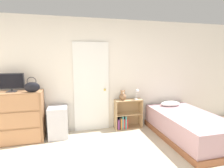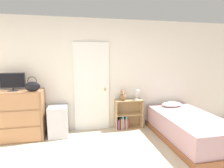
% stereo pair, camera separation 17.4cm
% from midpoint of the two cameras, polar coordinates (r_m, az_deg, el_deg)
% --- Properties ---
extents(wall_back, '(10.00, 0.06, 2.55)m').
position_cam_midpoint_polar(wall_back, '(4.07, -6.27, 2.76)').
color(wall_back, silver).
rests_on(wall_back, ground_plane).
extents(door_closed, '(0.80, 0.09, 2.03)m').
position_cam_midpoint_polar(door_closed, '(4.04, -7.97, -1.05)').
color(door_closed, white).
rests_on(door_closed, ground_plane).
extents(dresser, '(1.09, 0.45, 1.02)m').
position_cam_midpoint_polar(dresser, '(4.08, -30.26, -9.33)').
color(dresser, '#996B47').
rests_on(dresser, ground_plane).
extents(tv, '(0.48, 0.16, 0.37)m').
position_cam_midpoint_polar(tv, '(3.97, -31.21, 0.54)').
color(tv, '#2D2D33').
rests_on(tv, dresser).
extents(handbag, '(0.29, 0.12, 0.30)m').
position_cam_midpoint_polar(handbag, '(3.74, -25.90, -0.87)').
color(handbag, black).
rests_on(handbag, dresser).
extents(storage_bin, '(0.40, 0.43, 0.66)m').
position_cam_midpoint_polar(storage_bin, '(4.00, -18.39, -11.69)').
color(storage_bin, silver).
rests_on(storage_bin, ground_plane).
extents(bookshelf, '(0.66, 0.24, 0.70)m').
position_cam_midpoint_polar(bookshelf, '(4.27, 3.42, -10.61)').
color(bookshelf, tan).
rests_on(bookshelf, ground_plane).
extents(teddy_bear, '(0.16, 0.16, 0.24)m').
position_cam_midpoint_polar(teddy_bear, '(4.10, 2.31, -3.85)').
color(teddy_bear, '#8C6647').
rests_on(teddy_bear, bookshelf).
extents(desk_lamp, '(0.11, 0.11, 0.25)m').
position_cam_midpoint_polar(desk_lamp, '(4.16, 6.99, -2.73)').
color(desk_lamp, silver).
rests_on(desk_lamp, bookshelf).
extents(bed, '(1.10, 1.91, 0.63)m').
position_cam_midpoint_polar(bed, '(4.06, 22.34, -12.61)').
color(bed, brown).
rests_on(bed, ground_plane).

